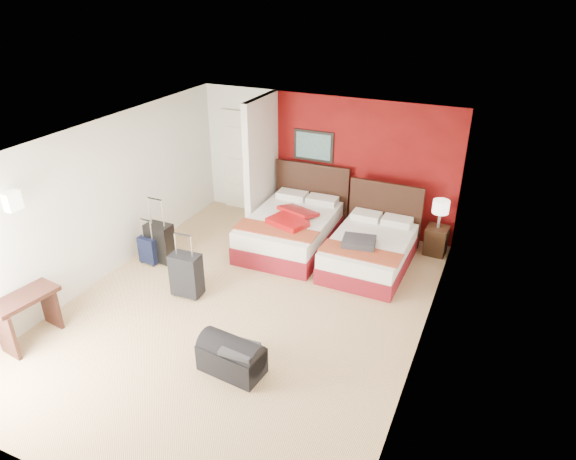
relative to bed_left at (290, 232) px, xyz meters
The scene contains 17 objects.
ground 2.05m from the bed_left, 85.36° to the right, with size 6.50×6.50×0.00m, color #D4B282.
room_walls 1.68m from the bed_left, 154.06° to the right, with size 5.02×6.52×2.50m.
red_accent_panel 1.79m from the bed_left, 52.88° to the left, with size 3.50×0.04×2.50m, color maroon.
partition_wall 1.40m from the bed_left, 144.89° to the left, with size 0.12×1.20×2.50m, color silver.
entry_door 2.11m from the bed_left, 143.40° to the left, with size 0.82×0.06×2.05m, color silver.
bed_left is the anchor object (origin of this frame).
bed_right 1.49m from the bed_left, ahead, with size 1.25×1.78×0.53m, color silver.
red_suitcase_open 0.38m from the bed_left, 45.00° to the right, with size 0.65×0.89×0.11m, color #A30E10.
jacket_bundle 1.48m from the bed_left, 16.83° to the right, with size 0.51×0.41×0.12m, color #36363B.
nightstand 2.57m from the bed_left, 18.76° to the left, with size 0.36×0.36×0.51m, color black.
table_lamp 2.61m from the bed_left, 18.76° to the left, with size 0.28×0.28×0.50m, color silver.
suitcase_black 2.26m from the bed_left, 142.77° to the right, with size 0.44×0.28×0.66m, color black.
suitcase_charcoal 2.20m from the bed_left, 111.31° to the right, with size 0.45×0.28×0.66m, color black.
suitcase_navy 2.45m from the bed_left, 142.37° to the right, with size 0.33×0.20×0.46m, color black.
duffel_bag 3.32m from the bed_left, 78.64° to the right, with size 0.80×0.42×0.40m, color black.
jacket_draped 3.40m from the bed_left, 76.33° to the right, with size 0.41×0.35×0.05m, color #323237.
desk 4.34m from the bed_left, 118.86° to the right, with size 0.42×0.83×0.70m, color #321610.
Camera 1 is at (3.13, -5.45, 4.43)m, focal length 32.04 mm.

